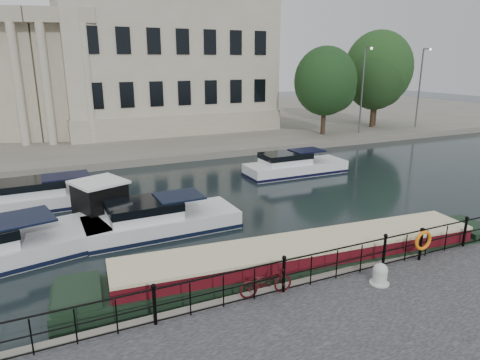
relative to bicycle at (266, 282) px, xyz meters
name	(u,v)px	position (x,y,z in m)	size (l,w,h in m)	color
ground_plane	(251,276)	(0.58, 2.19, -1.00)	(160.00, 160.00, 0.00)	black
far_bank	(101,125)	(0.58, 41.19, -0.72)	(120.00, 42.00, 0.55)	#6B665B
railing	(284,273)	(0.58, -0.06, 0.20)	(24.14, 0.14, 1.22)	black
civic_building	(91,64)	(-0.41, 36.89, 6.04)	(53.55, 31.84, 16.85)	#ADA38C
lamp_posts	(392,88)	(26.58, 22.88, 3.80)	(8.24, 1.55, 8.07)	#59595B
bicycle	(266,282)	(0.00, 0.00, 0.00)	(0.59, 1.70, 0.89)	#420B11
mooring_bollard	(380,274)	(3.63, -0.93, -0.12)	(0.63, 0.63, 0.70)	beige
life_ring_post	(423,241)	(6.13, -0.28, 0.31)	(0.74, 0.20, 1.21)	black
narrowboat	(304,263)	(2.46, 1.62, -0.63)	(17.12, 3.75, 1.62)	black
harbour_hut	(101,205)	(-3.55, 9.69, -0.04)	(3.59, 3.30, 2.18)	#6B665B
cabin_cruisers	(123,210)	(-2.46, 10.15, -0.63)	(25.76, 10.04, 1.99)	silver
trees	(367,76)	(25.07, 25.07, 4.85)	(14.77, 8.70, 10.00)	black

